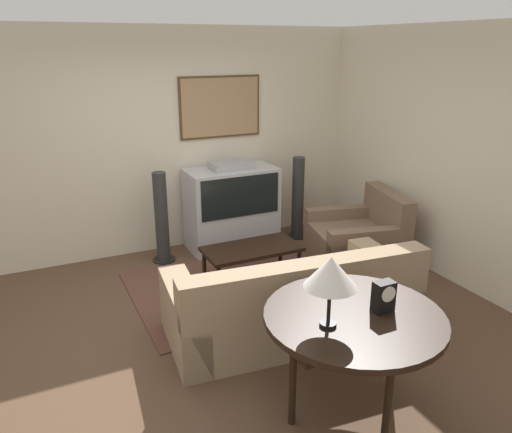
{
  "coord_description": "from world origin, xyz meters",
  "views": [
    {
      "loc": [
        -1.5,
        -3.77,
        2.48
      ],
      "look_at": [
        0.66,
        0.73,
        0.75
      ],
      "focal_mm": 35.0,
      "sensor_mm": 36.0,
      "label": 1
    }
  ],
  "objects_px": {
    "mantel_clock": "(384,296)",
    "speaker_tower_left": "(162,220)",
    "coffee_table": "(252,251)",
    "speaker_tower_right": "(298,200)",
    "tv": "(232,207)",
    "console_table": "(354,323)",
    "table_lamp": "(331,273)",
    "armchair": "(359,239)",
    "couch": "(293,303)"
  },
  "relations": [
    {
      "from": "speaker_tower_left",
      "to": "armchair",
      "type": "bearing_deg",
      "value": -25.79
    },
    {
      "from": "armchair",
      "to": "mantel_clock",
      "type": "xyz_separation_m",
      "value": [
        -1.45,
        -2.15,
        0.61
      ]
    },
    {
      "from": "speaker_tower_right",
      "to": "tv",
      "type": "bearing_deg",
      "value": 175.88
    },
    {
      "from": "coffee_table",
      "to": "speaker_tower_right",
      "type": "relative_size",
      "value": 0.95
    },
    {
      "from": "coffee_table",
      "to": "speaker_tower_right",
      "type": "distance_m",
      "value": 1.5
    },
    {
      "from": "tv",
      "to": "couch",
      "type": "bearing_deg",
      "value": -98.42
    },
    {
      "from": "mantel_clock",
      "to": "armchair",
      "type": "bearing_deg",
      "value": 56.09
    },
    {
      "from": "armchair",
      "to": "table_lamp",
      "type": "distance_m",
      "value": 2.99
    },
    {
      "from": "couch",
      "to": "speaker_tower_left",
      "type": "bearing_deg",
      "value": -67.99
    },
    {
      "from": "couch",
      "to": "speaker_tower_left",
      "type": "relative_size",
      "value": 2.06
    },
    {
      "from": "console_table",
      "to": "table_lamp",
      "type": "height_order",
      "value": "table_lamp"
    },
    {
      "from": "armchair",
      "to": "console_table",
      "type": "distance_m",
      "value": 2.71
    },
    {
      "from": "table_lamp",
      "to": "mantel_clock",
      "type": "xyz_separation_m",
      "value": [
        0.43,
        -0.0,
        -0.26
      ]
    },
    {
      "from": "couch",
      "to": "table_lamp",
      "type": "bearing_deg",
      "value": 76.26
    },
    {
      "from": "armchair",
      "to": "coffee_table",
      "type": "relative_size",
      "value": 1.13
    },
    {
      "from": "console_table",
      "to": "speaker_tower_left",
      "type": "height_order",
      "value": "speaker_tower_left"
    },
    {
      "from": "couch",
      "to": "console_table",
      "type": "bearing_deg",
      "value": 87.67
    },
    {
      "from": "mantel_clock",
      "to": "tv",
      "type": "bearing_deg",
      "value": 85.27
    },
    {
      "from": "console_table",
      "to": "speaker_tower_left",
      "type": "relative_size",
      "value": 1.11
    },
    {
      "from": "armchair",
      "to": "coffee_table",
      "type": "height_order",
      "value": "armchair"
    },
    {
      "from": "tv",
      "to": "console_table",
      "type": "relative_size",
      "value": 0.92
    },
    {
      "from": "speaker_tower_left",
      "to": "speaker_tower_right",
      "type": "height_order",
      "value": "same"
    },
    {
      "from": "coffee_table",
      "to": "mantel_clock",
      "type": "height_order",
      "value": "mantel_clock"
    },
    {
      "from": "couch",
      "to": "speaker_tower_right",
      "type": "distance_m",
      "value": 2.41
    },
    {
      "from": "coffee_table",
      "to": "table_lamp",
      "type": "bearing_deg",
      "value": -102.63
    },
    {
      "from": "tv",
      "to": "couch",
      "type": "xyz_separation_m",
      "value": [
        -0.31,
        -2.13,
        -0.23
      ]
    },
    {
      "from": "console_table",
      "to": "mantel_clock",
      "type": "height_order",
      "value": "mantel_clock"
    },
    {
      "from": "table_lamp",
      "to": "speaker_tower_right",
      "type": "height_order",
      "value": "table_lamp"
    },
    {
      "from": "couch",
      "to": "speaker_tower_right",
      "type": "height_order",
      "value": "speaker_tower_right"
    },
    {
      "from": "speaker_tower_right",
      "to": "coffee_table",
      "type": "bearing_deg",
      "value": -139.36
    },
    {
      "from": "console_table",
      "to": "coffee_table",
      "type": "bearing_deg",
      "value": 83.35
    },
    {
      "from": "console_table",
      "to": "speaker_tower_right",
      "type": "relative_size",
      "value": 1.11
    },
    {
      "from": "mantel_clock",
      "to": "speaker_tower_left",
      "type": "relative_size",
      "value": 0.2
    },
    {
      "from": "coffee_table",
      "to": "table_lamp",
      "type": "distance_m",
      "value": 2.38
    },
    {
      "from": "console_table",
      "to": "speaker_tower_right",
      "type": "bearing_deg",
      "value": 66.08
    },
    {
      "from": "armchair",
      "to": "tv",
      "type": "bearing_deg",
      "value": -119.38
    },
    {
      "from": "speaker_tower_left",
      "to": "speaker_tower_right",
      "type": "distance_m",
      "value": 1.85
    },
    {
      "from": "couch",
      "to": "speaker_tower_right",
      "type": "xyz_separation_m",
      "value": [
        1.24,
        2.06,
        0.23
      ]
    },
    {
      "from": "speaker_tower_left",
      "to": "speaker_tower_right",
      "type": "xyz_separation_m",
      "value": [
        1.85,
        0.0,
        0.0
      ]
    },
    {
      "from": "armchair",
      "to": "mantel_clock",
      "type": "relative_size",
      "value": 5.42
    },
    {
      "from": "speaker_tower_left",
      "to": "coffee_table",
      "type": "bearing_deg",
      "value": -53.72
    },
    {
      "from": "armchair",
      "to": "speaker_tower_left",
      "type": "xyz_separation_m",
      "value": [
        -2.1,
        1.02,
        0.24
      ]
    },
    {
      "from": "table_lamp",
      "to": "speaker_tower_right",
      "type": "relative_size",
      "value": 0.44
    },
    {
      "from": "tv",
      "to": "coffee_table",
      "type": "height_order",
      "value": "tv"
    },
    {
      "from": "tv",
      "to": "speaker_tower_left",
      "type": "height_order",
      "value": "tv"
    },
    {
      "from": "tv",
      "to": "speaker_tower_left",
      "type": "xyz_separation_m",
      "value": [
        -0.93,
        -0.07,
        -0.01
      ]
    },
    {
      "from": "tv",
      "to": "armchair",
      "type": "xyz_separation_m",
      "value": [
        1.18,
        -1.08,
        -0.25
      ]
    },
    {
      "from": "armchair",
      "to": "speaker_tower_left",
      "type": "bearing_deg",
      "value": -102.59
    },
    {
      "from": "tv",
      "to": "mantel_clock",
      "type": "height_order",
      "value": "tv"
    },
    {
      "from": "tv",
      "to": "speaker_tower_right",
      "type": "height_order",
      "value": "tv"
    }
  ]
}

